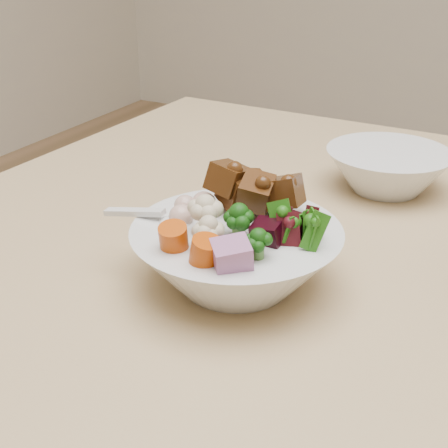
% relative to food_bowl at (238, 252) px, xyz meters
% --- Properties ---
extents(food_bowl, '(0.20, 0.20, 0.11)m').
position_rel_food_bowl_xyz_m(food_bowl, '(0.00, 0.00, 0.00)').
color(food_bowl, silver).
rests_on(food_bowl, dining_table).
extents(soup_spoon, '(0.09, 0.03, 0.02)m').
position_rel_food_bowl_xyz_m(soup_spoon, '(-0.07, -0.02, 0.02)').
color(soup_spoon, silver).
rests_on(soup_spoon, food_bowl).
extents(side_bowl, '(0.16, 0.16, 0.05)m').
position_rel_food_bowl_xyz_m(side_bowl, '(0.07, 0.30, -0.01)').
color(side_bowl, silver).
rests_on(side_bowl, dining_table).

